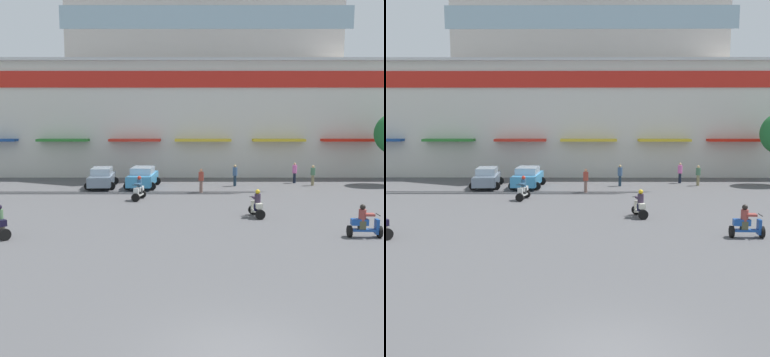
{
  "view_description": "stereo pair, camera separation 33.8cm",
  "coord_description": "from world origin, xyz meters",
  "views": [
    {
      "loc": [
        -1.07,
        -9.33,
        5.29
      ],
      "look_at": [
        -0.94,
        18.02,
        1.56
      ],
      "focal_mm": 42.51,
      "sensor_mm": 36.0,
      "label": 1
    },
    {
      "loc": [
        -0.73,
        -9.33,
        5.29
      ],
      "look_at": [
        -0.94,
        18.02,
        1.56
      ],
      "focal_mm": 42.51,
      "sensor_mm": 36.0,
      "label": 2
    }
  ],
  "objects": [
    {
      "name": "parked_car_0",
      "position": [
        -7.84,
        24.48,
        0.75
      ],
      "size": [
        2.45,
        4.51,
        1.49
      ],
      "color": "slate",
      "rests_on": "ground"
    },
    {
      "name": "parked_car_1",
      "position": [
        -4.77,
        24.49,
        0.78
      ],
      "size": [
        2.54,
        4.47,
        1.54
      ],
      "color": "#3B90C6",
      "rests_on": "ground"
    },
    {
      "name": "scooter_rider_5",
      "position": [
        2.37,
        14.28,
        0.61
      ],
      "size": [
        0.75,
        1.47,
        1.51
      ],
      "color": "black",
      "rests_on": "ground"
    },
    {
      "name": "scooter_rider_6",
      "position": [
        6.53,
        10.22,
        0.61
      ],
      "size": [
        1.47,
        0.6,
        1.48
      ],
      "color": "black",
      "rests_on": "ground"
    },
    {
      "name": "pedestrian_4",
      "position": [
        8.27,
        25.44,
        0.89
      ],
      "size": [
        0.47,
        0.47,
        1.57
      ],
      "color": "#7E7451",
      "rests_on": "ground"
    },
    {
      "name": "pedestrian_0",
      "position": [
        7.16,
        26.75,
        0.93
      ],
      "size": [
        0.51,
        0.51,
        1.64
      ],
      "color": "black",
      "rests_on": "ground"
    },
    {
      "name": "pedestrian_3",
      "position": [
        -0.43,
        22.14,
        0.96
      ],
      "size": [
        0.42,
        0.42,
        1.69
      ],
      "color": "#806157",
      "rests_on": "ground"
    },
    {
      "name": "scooter_rider_1",
      "position": [
        -4.46,
        19.31,
        0.63
      ],
      "size": [
        0.82,
        1.51,
        1.54
      ],
      "color": "black",
      "rests_on": "ground"
    },
    {
      "name": "ground_plane",
      "position": [
        0.0,
        13.0,
        0.0
      ],
      "size": [
        128.0,
        128.0,
        0.0
      ],
      "primitive_type": "plane",
      "color": "#545356"
    },
    {
      "name": "pedestrian_1",
      "position": [
        2.22,
        25.14,
        0.94
      ],
      "size": [
        0.39,
        0.39,
        1.65
      ],
      "color": "#1D3041",
      "rests_on": "ground"
    },
    {
      "name": "colonial_building",
      "position": [
        -0.0,
        36.52,
        8.78
      ],
      "size": [
        42.6,
        17.9,
        20.88
      ],
      "color": "silver",
      "rests_on": "ground"
    }
  ]
}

